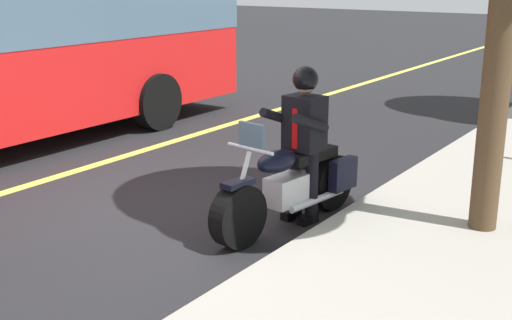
{
  "coord_description": "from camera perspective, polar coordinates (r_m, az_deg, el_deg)",
  "views": [
    {
      "loc": [
        5.48,
        5.17,
        2.71
      ],
      "look_at": [
        -0.18,
        1.25,
        0.75
      ],
      "focal_mm": 46.62,
      "sensor_mm": 36.0,
      "label": 1
    }
  ],
  "objects": [
    {
      "name": "ground_plane",
      "position": [
        8.01,
        -8.16,
        -4.06
      ],
      "size": [
        80.0,
        80.0,
        0.0
      ],
      "primitive_type": "plane",
      "color": "black"
    },
    {
      "name": "lane_center_stripe",
      "position": [
        9.42,
        -17.16,
        -1.52
      ],
      "size": [
        60.0,
        0.16,
        0.01
      ],
      "primitive_type": "cube",
      "color": "#E5DB4C",
      "rests_on": "ground_plane"
    },
    {
      "name": "rider_main",
      "position": [
        7.26,
        4.1,
        2.53
      ],
      "size": [
        0.67,
        0.61,
        1.74
      ],
      "color": "black",
      "rests_on": "ground_plane"
    },
    {
      "name": "motorcycle_main",
      "position": [
        7.28,
        3.1,
        -2.2
      ],
      "size": [
        2.22,
        0.78,
        1.26
      ],
      "color": "black",
      "rests_on": "ground_plane"
    }
  ]
}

